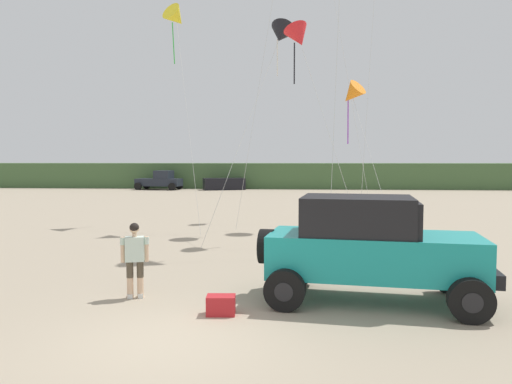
{
  "coord_description": "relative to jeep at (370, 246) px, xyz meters",
  "views": [
    {
      "loc": [
        2.02,
        -7.9,
        3.03
      ],
      "look_at": [
        1.15,
        3.44,
        2.29
      ],
      "focal_mm": 34.03,
      "sensor_mm": 36.0,
      "label": 1
    }
  ],
  "objects": [
    {
      "name": "distant_sedan",
      "position": [
        -8.77,
        39.1,
        -0.6
      ],
      "size": [
        4.52,
        2.96,
        1.2
      ],
      "primitive_type": "cube",
      "rotation": [
        0.0,
        0.0,
        0.33
      ],
      "color": "black",
      "rests_on": "ground_plane"
    },
    {
      "name": "jeep",
      "position": [
        0.0,
        0.0,
        0.0
      ],
      "size": [
        4.98,
        2.93,
        2.26
      ],
      "color": "teal",
      "rests_on": "ground_plane"
    },
    {
      "name": "kite_white_parafoil",
      "position": [
        -1.47,
        7.91,
        6.39
      ],
      "size": [
        3.0,
        2.64,
        8.09
      ],
      "color": "red",
      "rests_on": "ground_plane"
    },
    {
      "name": "ground_plane",
      "position": [
        -3.66,
        -2.51,
        -1.2
      ],
      "size": [
        220.0,
        220.0,
        0.0
      ],
      "primitive_type": "plane",
      "color": "gray"
    },
    {
      "name": "kite_pink_ribbon",
      "position": [
        -7.3,
        13.04,
        8.68
      ],
      "size": [
        2.7,
        5.37,
        10.63
      ],
      "color": "yellow",
      "rests_on": "ground_plane"
    },
    {
      "name": "distant_pickup",
      "position": [
        -15.41,
        38.86,
        -0.26
      ],
      "size": [
        4.8,
        2.89,
        1.98
      ],
      "color": "#1E232D",
      "rests_on": "ground_plane"
    },
    {
      "name": "person_watching",
      "position": [
        -5.11,
        -0.13,
        -0.26
      ],
      "size": [
        0.61,
        0.38,
        1.67
      ],
      "color": "#DBB28E",
      "rests_on": "ground_plane"
    },
    {
      "name": "cooler_box",
      "position": [
        -3.05,
        -1.14,
        -1.01
      ],
      "size": [
        0.58,
        0.4,
        0.38
      ],
      "primitive_type": "cube",
      "rotation": [
        0.0,
        0.0,
        0.07
      ],
      "color": "#B21E23",
      "rests_on": "ground_plane"
    },
    {
      "name": "kite_orange_streamer",
      "position": [
        -2.18,
        10.09,
        7.05
      ],
      "size": [
        3.18,
        5.22,
        8.88
      ],
      "color": "black",
      "rests_on": "ground_plane"
    },
    {
      "name": "dune_ridge",
      "position": [
        -0.53,
        44.82,
        0.15
      ],
      "size": [
        90.0,
        8.24,
        2.71
      ],
      "primitive_type": "cube",
      "color": "#426038",
      "rests_on": "ground_plane"
    },
    {
      "name": "kite_black_sled",
      "position": [
        0.99,
        12.14,
        4.82
      ],
      "size": [
        1.94,
        5.34,
        6.64
      ],
      "color": "orange",
      "rests_on": "ground_plane"
    }
  ]
}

